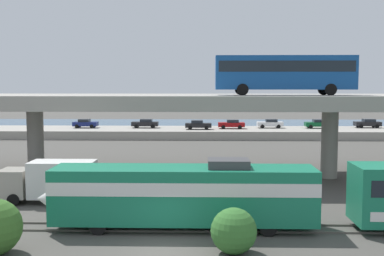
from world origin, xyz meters
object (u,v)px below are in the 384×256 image
(parked_car_4, at_px, (85,123))
(parked_car_5, at_px, (318,124))
(train_locomotive, at_px, (171,192))
(parked_car_1, at_px, (198,125))
(parked_car_2, at_px, (232,124))
(transit_bus_on_overpass, at_px, (284,71))
(parked_car_6, at_px, (368,123))
(parked_car_3, at_px, (145,123))
(service_truck_east, at_px, (51,180))
(parked_car_0, at_px, (270,123))

(parked_car_4, height_order, parked_car_5, same)
(train_locomotive, xyz_separation_m, parked_car_1, (0.97, 49.60, -0.07))
(parked_car_2, bearing_deg, transit_bus_on_overpass, 93.77)
(train_locomotive, bearing_deg, parked_car_6, -119.04)
(train_locomotive, bearing_deg, parked_car_4, -70.73)
(parked_car_3, bearing_deg, parked_car_5, -179.78)
(service_truck_east, height_order, parked_car_6, service_truck_east)
(parked_car_4, bearing_deg, transit_bus_on_overpass, -54.29)
(parked_car_5, distance_m, parked_car_6, 8.76)
(parked_car_5, height_order, parked_car_6, same)
(parked_car_3, bearing_deg, parked_car_4, 1.72)
(service_truck_east, height_order, parked_car_1, service_truck_east)
(parked_car_5, bearing_deg, parked_car_3, 0.22)
(parked_car_1, distance_m, parked_car_3, 9.32)
(parked_car_2, distance_m, parked_car_4, 24.63)
(transit_bus_on_overpass, distance_m, parked_car_1, 37.03)
(train_locomotive, height_order, parked_car_4, train_locomotive)
(parked_car_1, distance_m, parked_car_2, 5.72)
(parked_car_4, bearing_deg, service_truck_east, -78.88)
(parked_car_2, bearing_deg, parked_car_4, -1.79)
(train_locomotive, distance_m, parked_car_3, 52.76)
(transit_bus_on_overpass, height_order, service_truck_east, transit_bus_on_overpass)
(service_truck_east, relative_size, parked_car_2, 1.56)
(parked_car_4, bearing_deg, parked_car_5, 0.61)
(parked_car_1, bearing_deg, service_truck_east, -103.04)
(train_locomotive, relative_size, parked_car_5, 4.00)
(train_locomotive, distance_m, parked_car_5, 56.31)
(service_truck_east, bearing_deg, parked_car_1, -103.04)
(parked_car_5, bearing_deg, parked_car_6, -172.64)
(parked_car_4, bearing_deg, parked_car_2, -1.79)
(parked_car_1, xyz_separation_m, parked_car_3, (-8.97, 2.55, 0.00))
(parked_car_3, bearing_deg, parked_car_2, 175.76)
(parked_car_1, distance_m, parked_car_4, 19.22)
(train_locomotive, xyz_separation_m, parked_car_4, (-18.12, 51.84, -0.06))
(parked_car_4, bearing_deg, parked_car_1, -6.72)
(transit_bus_on_overpass, relative_size, parked_car_0, 2.80)
(transit_bus_on_overpass, distance_m, parked_car_0, 39.28)
(train_locomotive, bearing_deg, parked_car_3, -81.27)
(parked_car_0, height_order, parked_car_2, same)
(parked_car_0, relative_size, parked_car_6, 1.01)
(service_truck_east, distance_m, parked_car_1, 44.71)
(service_truck_east, distance_m, parked_car_5, 55.15)
(parked_car_3, bearing_deg, transit_bus_on_overpass, 114.05)
(train_locomotive, height_order, parked_car_2, train_locomotive)
(train_locomotive, bearing_deg, parked_car_0, -103.96)
(parked_car_3, relative_size, parked_car_6, 1.04)
(parked_car_2, relative_size, parked_car_5, 1.06)
(parked_car_0, height_order, parked_car_5, same)
(parked_car_6, bearing_deg, train_locomotive, 60.96)
(transit_bus_on_overpass, height_order, parked_car_3, transit_bus_on_overpass)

